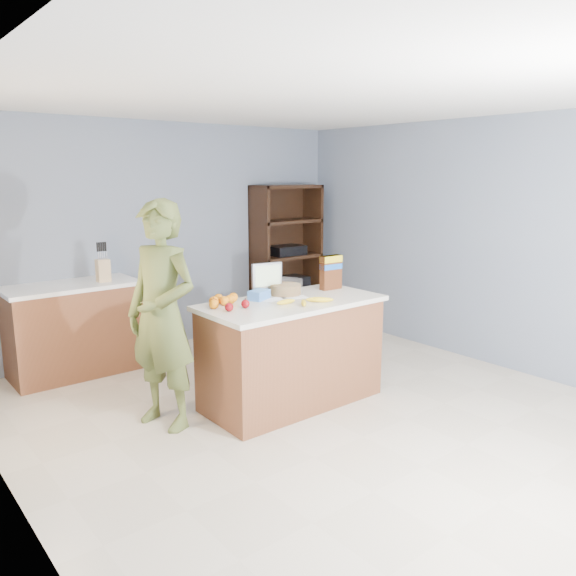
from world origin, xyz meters
TOP-DOWN VIEW (x-y plane):
  - floor at (0.00, 0.00)m, footprint 4.50×5.00m
  - walls at (0.00, 0.00)m, footprint 4.52×5.02m
  - counter_peninsula at (0.00, 0.30)m, footprint 1.56×0.76m
  - back_cabinet at (-1.20, 2.20)m, footprint 1.24×0.62m
  - shelving_unit at (1.55, 2.35)m, footprint 0.90×0.40m
  - person at (-1.04, 0.59)m, footprint 0.61×0.75m
  - knife_block at (-0.91, 2.11)m, footprint 0.12×0.10m
  - envelopes at (0.00, 0.40)m, footprint 0.42×0.20m
  - bananas at (0.04, 0.14)m, footprint 0.46×0.22m
  - apples at (-0.56, 0.38)m, footprint 0.24×0.26m
  - oranges at (-0.53, 0.53)m, footprint 0.33×0.22m
  - blue_carton at (-0.19, 0.51)m, footprint 0.21×0.18m
  - salad_bowl at (0.11, 0.52)m, footprint 0.30×0.30m
  - tv at (-0.02, 0.62)m, footprint 0.28×0.12m
  - cereal_box at (0.58, 0.44)m, footprint 0.21×0.09m

SIDE VIEW (x-z plane):
  - floor at x=0.00m, z-range -0.01..0.01m
  - counter_peninsula at x=0.00m, z-range -0.03..0.87m
  - back_cabinet at x=-1.20m, z-range 0.00..0.90m
  - shelving_unit at x=1.55m, z-range -0.04..1.76m
  - person at x=-1.04m, z-range 0.00..1.76m
  - envelopes at x=0.00m, z-range 0.90..0.90m
  - bananas at x=0.04m, z-range 0.90..0.94m
  - apples at x=-0.56m, z-range 0.90..0.97m
  - oranges at x=-0.53m, z-range 0.90..0.98m
  - blue_carton at x=-0.19m, z-range 0.90..0.98m
  - salad_bowl at x=0.11m, z-range 0.89..1.02m
  - knife_block at x=-0.91m, z-range 0.86..1.17m
  - tv at x=-0.02m, z-range 0.92..1.20m
  - cereal_box at x=0.58m, z-range 0.93..1.24m
  - walls at x=0.00m, z-range 0.40..2.91m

